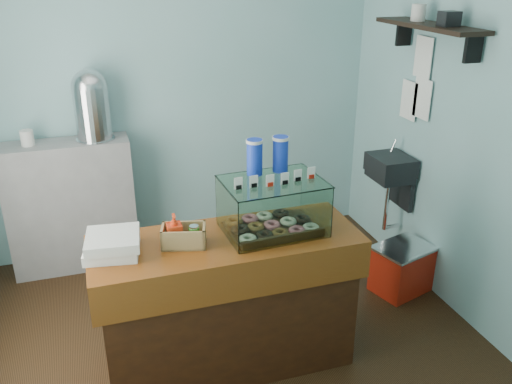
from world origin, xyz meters
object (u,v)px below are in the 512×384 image
object	(u,v)px
counter	(228,302)
coffee_urn	(91,103)
display_case	(271,202)
red_cooler	(402,268)

from	to	relation	value
counter	coffee_urn	distance (m)	1.94
display_case	red_cooler	size ratio (longest dim) A/B	1.18
red_cooler	coffee_urn	bearing A→B (deg)	134.35
counter	display_case	world-z (taller)	display_case
display_case	coffee_urn	world-z (taller)	coffee_urn
coffee_urn	red_cooler	xyz separation A→B (m)	(2.16, -1.19, -1.20)
counter	display_case	xyz separation A→B (m)	(0.30, 0.05, 0.61)
coffee_urn	counter	bearing A→B (deg)	-67.60
counter	red_cooler	distance (m)	1.58
coffee_urn	red_cooler	size ratio (longest dim) A/B	1.08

